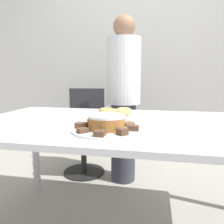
{
  "coord_description": "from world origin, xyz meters",
  "views": [
    {
      "loc": [
        0.22,
        -1.27,
        1.02
      ],
      "look_at": [
        -0.03,
        -0.02,
        0.82
      ],
      "focal_mm": 35.0,
      "sensor_mm": 36.0,
      "label": 1
    }
  ],
  "objects": [
    {
      "name": "donut_4",
      "position": [
        0.01,
        0.18,
        0.79
      ],
      "size": [
        0.11,
        0.11,
        0.03
      ],
      "color": "tan",
      "rests_on": "plate_donuts"
    },
    {
      "name": "plate_cake",
      "position": [
        -0.01,
        -0.24,
        0.76
      ],
      "size": [
        0.34,
        0.34,
        0.01
      ],
      "color": "white",
      "rests_on": "table"
    },
    {
      "name": "lamington_0",
      "position": [
        0.09,
        -0.15,
        0.78
      ],
      "size": [
        0.07,
        0.07,
        0.02
      ],
      "rotation": [
        0.0,
        0.0,
        0.78
      ],
      "color": "brown",
      "rests_on": "plate_cake"
    },
    {
      "name": "lamington_3",
      "position": [
        -0.14,
        -0.24,
        0.78
      ],
      "size": [
        0.06,
        0.05,
        0.03
      ],
      "rotation": [
        0.0,
        0.0,
        3.13
      ],
      "color": "brown",
      "rests_on": "plate_cake"
    },
    {
      "name": "lamington_1",
      "position": [
        -0.01,
        -0.11,
        0.78
      ],
      "size": [
        0.05,
        0.06,
        0.03
      ],
      "rotation": [
        0.0,
        0.0,
        1.56
      ],
      "color": "brown",
      "rests_on": "plate_cake"
    },
    {
      "name": "lamington_4",
      "position": [
        -0.1,
        -0.33,
        0.78
      ],
      "size": [
        0.06,
        0.06,
        0.02
      ],
      "rotation": [
        0.0,
        0.0,
        3.92
      ],
      "color": "#513828",
      "rests_on": "plate_cake"
    },
    {
      "name": "frosted_cake",
      "position": [
        -0.01,
        -0.24,
        0.8
      ],
      "size": [
        0.18,
        0.18,
        0.07
      ],
      "color": "#9E662D",
      "rests_on": "plate_cake"
    },
    {
      "name": "donut_3",
      "position": [
        -0.08,
        0.11,
        0.78
      ],
      "size": [
        0.11,
        0.11,
        0.03
      ],
      "color": "#E5AD66",
      "rests_on": "plate_donuts"
    },
    {
      "name": "plate_donuts",
      "position": [
        -0.04,
        0.21,
        0.76
      ],
      "size": [
        0.38,
        0.38,
        0.01
      ],
      "color": "white",
      "rests_on": "table"
    },
    {
      "name": "donut_0",
      "position": [
        -0.04,
        0.21,
        0.78
      ],
      "size": [
        0.12,
        0.12,
        0.03
      ],
      "color": "#E5AD66",
      "rests_on": "plate_donuts"
    },
    {
      "name": "lamington_7",
      "position": [
        0.12,
        -0.24,
        0.78
      ],
      "size": [
        0.05,
        0.05,
        0.02
      ],
      "rotation": [
        0.0,
        0.0,
        6.27
      ],
      "color": "#513828",
      "rests_on": "plate_cake"
    },
    {
      "name": "lamington_2",
      "position": [
        -0.1,
        -0.15,
        0.78
      ],
      "size": [
        0.08,
        0.08,
        0.03
      ],
      "rotation": [
        0.0,
        0.0,
        2.35
      ],
      "color": "#513828",
      "rests_on": "plate_cake"
    },
    {
      "name": "person_standing",
      "position": [
        -0.07,
        0.8,
        0.84
      ],
      "size": [
        0.32,
        0.32,
        1.59
      ],
      "color": "#383842",
      "rests_on": "ground_plane"
    },
    {
      "name": "lamington_5",
      "position": [
        -0.01,
        -0.37,
        0.78
      ],
      "size": [
        0.05,
        0.05,
        0.02
      ],
      "rotation": [
        0.0,
        0.0,
        4.7
      ],
      "color": "#513828",
      "rests_on": "plate_cake"
    },
    {
      "name": "donut_2",
      "position": [
        -0.11,
        0.24,
        0.79
      ],
      "size": [
        0.12,
        0.12,
        0.04
      ],
      "color": "tan",
      "rests_on": "plate_donuts"
    },
    {
      "name": "table",
      "position": [
        0.0,
        0.0,
        0.68
      ],
      "size": [
        1.76,
        1.03,
        0.76
      ],
      "color": "silver",
      "rests_on": "ground_plane"
    },
    {
      "name": "donut_1",
      "position": [
        0.0,
        0.31,
        0.78
      ],
      "size": [
        0.11,
        0.11,
        0.03
      ],
      "color": "#E5AD66",
      "rests_on": "plate_donuts"
    },
    {
      "name": "lamington_6",
      "position": [
        0.08,
        -0.33,
        0.78
      ],
      "size": [
        0.06,
        0.06,
        0.03
      ],
      "rotation": [
        0.0,
        0.0,
        5.49
      ],
      "color": "#513828",
      "rests_on": "plate_cake"
    },
    {
      "name": "office_chair_left",
      "position": [
        -0.52,
        0.94,
        0.43
      ],
      "size": [
        0.48,
        0.48,
        0.9
      ],
      "rotation": [
        0.0,
        0.0,
        0.1
      ],
      "color": "black",
      "rests_on": "ground_plane"
    },
    {
      "name": "wall_back",
      "position": [
        0.0,
        1.61,
        1.3
      ],
      "size": [
        8.0,
        0.05,
        2.6
      ],
      "color": "beige",
      "rests_on": "ground_plane"
    }
  ]
}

